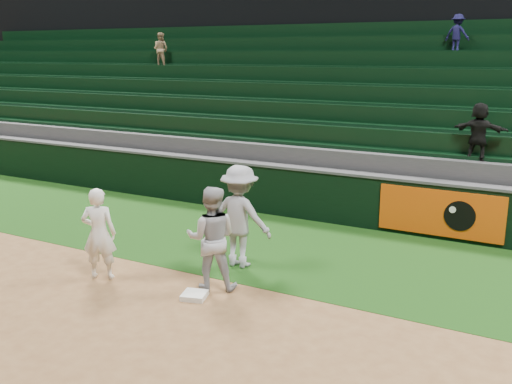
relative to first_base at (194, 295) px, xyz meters
The scene contains 8 objects.
ground 0.10m from the first_base, 140.85° to the right, with size 70.00×70.00×0.00m, color brown.
foul_grass 2.94m from the first_base, 91.35° to the left, with size 36.00×4.20×0.01m, color #12360D.
first_base is the anchor object (origin of this frame).
first_baseman 2.10m from the first_base, behind, with size 0.60×0.40×1.65m, color white.
baserunner 0.98m from the first_base, 85.67° to the left, with size 0.87×0.67×1.78m, color #A7A9B2.
base_coach 1.87m from the first_base, 92.29° to the left, with size 1.24×0.71×1.92m, color #9497A1.
field_wall 5.18m from the first_base, 90.48° to the left, with size 36.00×0.45×1.25m.
stadium_seating 9.07m from the first_base, 90.43° to the left, with size 36.00×5.95×4.96m.
Camera 1 is at (5.07, -7.10, 3.92)m, focal length 40.00 mm.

